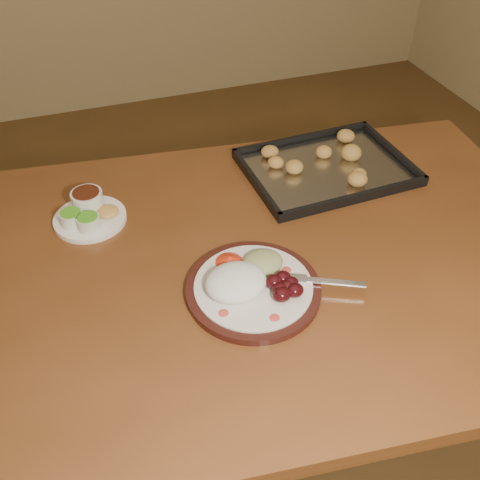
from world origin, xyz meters
name	(u,v)px	position (x,y,z in m)	size (l,w,h in m)	color
ground	(215,369)	(0.00, 0.00, 0.00)	(4.00, 4.00, 0.00)	brown
dining_table	(229,293)	(-0.03, -0.26, 0.65)	(1.59, 1.07, 0.75)	brown
dinner_plate	(251,284)	(-0.01, -0.36, 0.77)	(0.34, 0.26, 0.06)	black
condiment_saucer	(88,213)	(-0.28, -0.03, 0.77)	(0.16, 0.16, 0.05)	white
baking_tray	(327,167)	(0.31, -0.03, 0.76)	(0.41, 0.31, 0.04)	black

